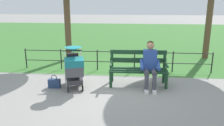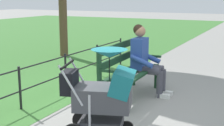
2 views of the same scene
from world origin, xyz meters
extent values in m
plane|color=gray|center=(0.00, 0.00, 0.00)|extent=(60.00, 60.00, 0.00)
cube|color=#193D23|center=(-0.72, -0.18, 0.45)|extent=(1.60, 0.14, 0.04)
cube|color=#193D23|center=(-0.73, 0.00, 0.45)|extent=(1.60, 0.14, 0.04)
cube|color=#193D23|center=(-0.73, 0.18, 0.45)|extent=(1.60, 0.14, 0.04)
cube|color=#193D23|center=(-0.72, -0.28, 0.67)|extent=(1.60, 0.07, 0.12)
cube|color=#193D23|center=(-0.72, -0.28, 0.90)|extent=(1.60, 0.07, 0.12)
cylinder|color=#193D23|center=(-1.48, 0.18, 0.23)|extent=(0.08, 0.08, 0.45)
cylinder|color=#193D23|center=(-1.47, -0.30, 0.47)|extent=(0.08, 0.08, 0.95)
cube|color=#193D23|center=(-1.48, -0.02, 0.63)|extent=(0.06, 0.56, 0.04)
cylinder|color=#193D23|center=(0.02, 0.22, 0.23)|extent=(0.08, 0.08, 0.45)
cylinder|color=#193D23|center=(0.03, -0.26, 0.47)|extent=(0.08, 0.08, 0.95)
cube|color=#193D23|center=(0.02, 0.02, 0.63)|extent=(0.06, 0.56, 0.04)
cylinder|color=#42424C|center=(-1.13, 0.22, 0.47)|extent=(0.15, 0.40, 0.14)
cylinder|color=#42424C|center=(-0.93, 0.22, 0.47)|extent=(0.15, 0.40, 0.14)
cylinder|color=#42424C|center=(-1.14, 0.42, 0.24)|extent=(0.11, 0.11, 0.47)
cylinder|color=#42424C|center=(-0.94, 0.42, 0.24)|extent=(0.11, 0.11, 0.47)
cube|color=silver|center=(-1.14, 0.50, 0.04)|extent=(0.10, 0.22, 0.07)
cube|color=silver|center=(-0.94, 0.50, 0.04)|extent=(0.10, 0.22, 0.07)
cube|color=#284793|center=(-1.03, 0.00, 0.75)|extent=(0.36, 0.23, 0.56)
cylinder|color=#284793|center=(-1.25, 0.12, 0.65)|extent=(0.10, 0.43, 0.23)
cylinder|color=#284793|center=(-0.81, 0.12, 0.65)|extent=(0.10, 0.43, 0.23)
sphere|color=#A37556|center=(-1.03, 0.00, 1.15)|extent=(0.20, 0.20, 0.20)
sphere|color=black|center=(-1.03, -0.03, 1.18)|extent=(0.19, 0.19, 0.19)
cylinder|color=black|center=(0.88, -0.06, 0.14)|extent=(0.11, 0.28, 0.28)
cube|color=#38383D|center=(1.01, 0.30, 0.22)|extent=(0.56, 0.62, 0.12)
cylinder|color=silver|center=(0.82, 0.14, 0.33)|extent=(0.03, 0.03, 0.65)
cylinder|color=silver|center=(1.26, 0.28, 0.33)|extent=(0.03, 0.03, 0.65)
cube|color=#47474C|center=(1.00, 0.32, 0.55)|extent=(0.65, 0.79, 0.28)
cube|color=#19727A|center=(0.93, 0.55, 0.75)|extent=(0.55, 0.44, 0.33)
cylinder|color=black|center=(1.14, -0.10, 0.95)|extent=(0.50, 0.19, 0.03)
cylinder|color=silver|center=(0.89, -0.07, 0.75)|extent=(0.12, 0.29, 0.49)
cylinder|color=silver|center=(1.33, 0.07, 0.75)|extent=(0.12, 0.29, 0.49)
cone|color=#19727A|center=(0.98, 0.40, 1.10)|extent=(0.55, 0.55, 0.10)
cylinder|color=black|center=(0.98, 0.40, 0.92)|extent=(0.01, 0.01, 0.30)
cube|color=black|center=(1.13, -0.08, 0.73)|extent=(0.35, 0.25, 0.28)
cylinder|color=black|center=(-3.15, -1.36, 0.35)|extent=(0.04, 0.04, 0.70)
cylinder|color=black|center=(-1.89, -1.36, 0.35)|extent=(0.04, 0.04, 0.70)
cylinder|color=black|center=(-0.63, -1.36, 0.35)|extent=(0.04, 0.04, 0.70)
cylinder|color=black|center=(0.63, -1.36, 0.35)|extent=(0.04, 0.04, 0.70)
cylinder|color=black|center=(0.00, -1.36, 0.65)|extent=(6.30, 0.02, 0.02)
cylinder|color=black|center=(0.00, -1.36, 0.30)|extent=(6.30, 0.02, 0.02)
camera|label=1|loc=(-0.55, 6.13, 2.35)|focal=36.95mm
camera|label=2|loc=(4.30, 2.07, 1.77)|focal=51.03mm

